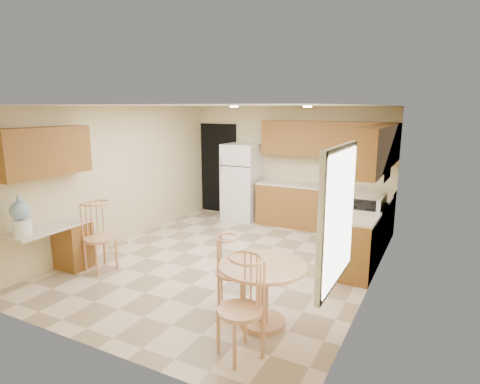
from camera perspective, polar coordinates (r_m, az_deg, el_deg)
The scene contains 30 objects.
floor at distance 6.68m, azimuth -1.94°, elevation -9.79°, with size 5.50×5.50×0.00m, color beige.
ceiling at distance 6.20m, azimuth -2.11°, elevation 12.19°, with size 4.50×5.50×0.02m, color white.
wall_back at distance 8.79m, azimuth 6.87°, elevation 3.87°, with size 4.50×0.02×2.50m, color #CAB688.
wall_front at distance 4.23m, azimuth -20.82°, elevation -5.69°, with size 4.50×0.02×2.50m, color #CAB688.
wall_left at distance 7.67m, azimuth -16.82°, elevation 2.26°, with size 0.02×5.50×2.50m, color #CAB688.
wall_right at distance 5.59m, azimuth 18.49°, elevation -1.32°, with size 0.02×5.50×2.50m, color #CAB688.
doorway at distance 9.55m, azimuth -3.06°, elevation 3.37°, with size 0.90×0.02×2.10m, color black.
base_cab_back at distance 8.39m, azimuth 11.60°, elevation -2.35°, with size 2.75×0.60×0.87m, color brown.
counter_back at distance 8.29m, azimuth 11.73°, elevation 0.70°, with size 2.75×0.63×0.04m, color beige.
base_cab_right_a at distance 7.61m, azimuth 18.14°, elevation -4.19°, with size 0.60×0.59×0.87m, color brown.
counter_right_a at distance 7.50m, azimuth 18.37°, elevation -0.85°, with size 0.63×0.59×0.04m, color beige.
base_cab_right_b at distance 6.24m, azimuth 15.86°, elevation -7.59°, with size 0.60×0.80×0.87m, color brown.
counter_right_b at distance 6.11m, azimuth 16.10°, elevation -3.56°, with size 0.63×0.80×0.04m, color beige.
upper_cab_back at distance 8.30m, azimuth 12.27°, elevation 7.38°, with size 2.75×0.33×0.70m, color brown.
upper_cab_right at distance 6.70m, azimuth 19.13°, elevation 5.96°, with size 0.33×2.42×0.70m, color brown.
upper_cab_left at distance 6.43m, azimuth -26.07°, elevation 5.17°, with size 0.33×1.40×0.70m, color brown.
sink at distance 8.30m, azimuth 11.57°, elevation 0.87°, with size 0.78×0.44×0.01m, color silver.
range_hood at distance 6.74m, azimuth 18.13°, elevation 2.37°, with size 0.50×0.76×0.14m, color silver.
desk_pedestal at distance 6.83m, azimuth -22.60°, elevation -7.02°, with size 0.48×0.42×0.72m, color brown.
desk_top at distance 6.50m, azimuth -25.43°, elevation -4.62°, with size 0.50×1.20×0.04m, color beige.
window at distance 3.77m, azimuth 13.79°, elevation -3.39°, with size 0.06×1.12×1.30m.
can_light_a at distance 7.49m, azimuth -0.87°, elevation 12.04°, with size 0.14×0.14×0.02m, color white.
can_light_b at distance 6.94m, azimuth 9.58°, elevation 11.89°, with size 0.14×0.14×0.02m, color white.
refrigerator at distance 8.92m, azimuth 0.29°, elevation 1.44°, with size 0.75×0.73×1.69m.
stove at distance 6.97m, azimuth 17.01°, elevation -5.31°, with size 0.65×0.76×1.09m.
dining_table at distance 4.70m, azimuth 3.25°, elevation -13.11°, with size 1.00×1.00×0.74m.
chair_table_a at distance 5.04m, azimuth -1.77°, elevation -10.55°, with size 0.40×0.51×0.90m.
chair_table_b at distance 4.01m, azimuth -0.64°, elevation -15.39°, with size 0.46×0.53×1.04m.
chair_desk at distance 6.43m, azimuth -20.08°, elevation -5.31°, with size 0.47×0.61×1.06m.
water_crock at distance 6.20m, azimuth -28.73°, elevation -3.13°, with size 0.27×0.27×0.55m.
Camera 1 is at (3.06, -5.39, 2.48)m, focal length 30.00 mm.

